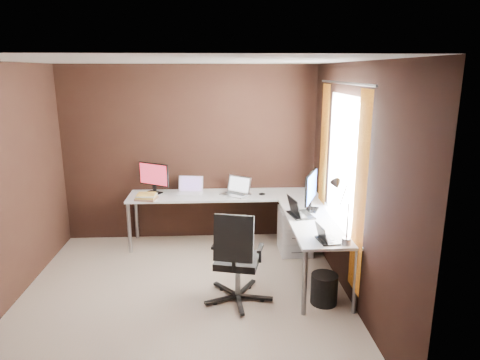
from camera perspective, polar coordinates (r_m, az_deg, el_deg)
The scene contains 15 objects.
room at distance 4.46m, azimuth -3.56°, elevation -0.34°, with size 3.60×3.60×2.50m.
desk at distance 5.58m, azimuth 1.75°, elevation -3.68°, with size 2.65×2.25×0.73m.
drawer_pedestal at distance 5.89m, azimuth 7.36°, elevation -6.72°, with size 0.42×0.50×0.60m, color white.
monitor_left at distance 6.11m, azimuth -11.42°, elevation 0.49°, with size 0.43×0.28×0.43m.
monitor_right at distance 5.30m, azimuth 9.46°, elevation -1.17°, with size 0.26×0.55×0.48m.
laptop_white at distance 6.06m, azimuth -6.65°, elevation -1.29°, with size 0.37×0.29×0.23m.
laptop_silver at distance 5.96m, azimuth -0.45°, elevation -1.43°, with size 0.45×0.43×0.25m.
laptop_black_big at distance 5.14m, azimuth 7.79°, elevation -4.22°, with size 0.31×0.39×0.23m.
laptop_black_small at distance 4.45m, azimuth 11.28°, elevation -7.52°, with size 0.22×0.28×0.18m.
book_stack at distance 5.86m, azimuth -12.37°, elevation -2.18°, with size 0.31×0.27×0.09m.
mouse_left at distance 5.93m, azimuth -12.65°, elevation -2.24°, with size 0.09×0.06×0.04m, color black.
mouse_corner at distance 5.94m, azimuth 2.96°, elevation -1.88°, with size 0.09×0.06×0.04m, color black.
desk_lamp at distance 4.33m, azimuth 13.20°, elevation -2.97°, with size 0.20×0.24×0.66m.
office_chair at distance 4.65m, azimuth -0.40°, elevation -12.56°, with size 0.57×0.60×1.03m.
wastebasket at distance 4.76m, azimuth 11.15°, elevation -14.05°, with size 0.28×0.28×0.33m, color black.
Camera 1 is at (0.38, -4.25, 2.41)m, focal length 32.00 mm.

